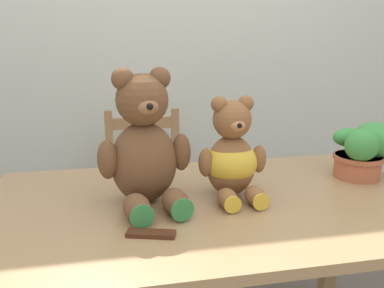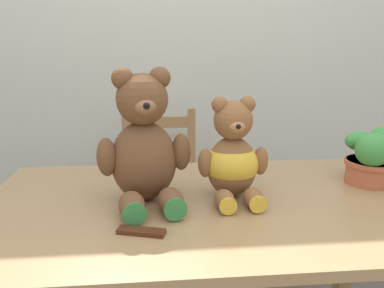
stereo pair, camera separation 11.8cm
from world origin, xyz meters
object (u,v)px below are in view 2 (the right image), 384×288
at_px(wooden_chair_behind, 161,201).
at_px(chocolate_bar, 141,231).
at_px(potted_plant, 377,154).
at_px(teddy_bear_left, 144,146).
at_px(teddy_bear_right, 233,158).

distance_m(wooden_chair_behind, chocolate_bar, 1.02).
distance_m(potted_plant, chocolate_bar, 0.88).
height_order(wooden_chair_behind, teddy_bear_left, teddy_bear_left).
xyz_separation_m(wooden_chair_behind, teddy_bear_right, (0.23, -0.73, 0.45)).
bearing_deg(potted_plant, teddy_bear_right, -171.86).
height_order(wooden_chair_behind, chocolate_bar, wooden_chair_behind).
relative_size(wooden_chair_behind, teddy_bear_left, 2.21).
distance_m(wooden_chair_behind, potted_plant, 1.10).
height_order(teddy_bear_left, teddy_bear_right, teddy_bear_left).
bearing_deg(wooden_chair_behind, potted_plant, 139.49).
relative_size(teddy_bear_left, potted_plant, 1.85).
height_order(teddy_bear_right, chocolate_bar, teddy_bear_right).
bearing_deg(wooden_chair_behind, chocolate_bar, 86.79).
xyz_separation_m(teddy_bear_left, potted_plant, (0.82, 0.08, -0.07)).
bearing_deg(potted_plant, teddy_bear_left, -174.19).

